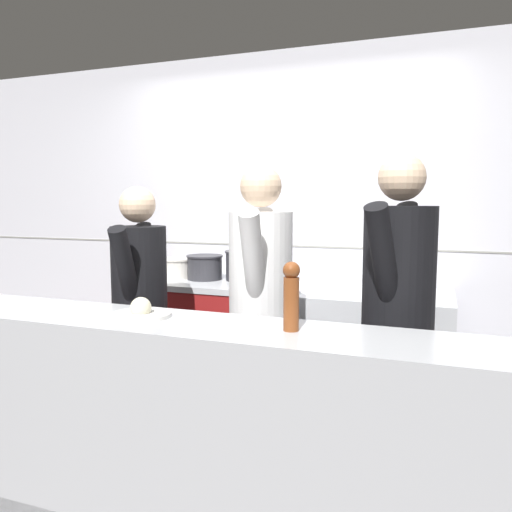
{
  "coord_description": "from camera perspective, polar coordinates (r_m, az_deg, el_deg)",
  "views": [
    {
      "loc": [
        1.12,
        -2.23,
        1.49
      ],
      "look_at": [
        0.06,
        0.66,
        1.15
      ],
      "focal_mm": 35.0,
      "sensor_mm": 36.0,
      "label": 1
    }
  ],
  "objects": [
    {
      "name": "pass_counter",
      "position": [
        2.33,
        -5.79,
        -19.43
      ],
      "size": [
        2.77,
        0.45,
        0.97
      ],
      "color": "#B7BABF",
      "rests_on": "ground_plane"
    },
    {
      "name": "braising_pot",
      "position": [
        3.6,
        -1.45,
        -1.01
      ],
      "size": [
        0.27,
        0.27,
        0.21
      ],
      "color": "#2D2D33",
      "rests_on": "oven_range"
    },
    {
      "name": "chefs_knife",
      "position": [
        3.27,
        4.14,
        -4.07
      ],
      "size": [
        0.38,
        0.2,
        0.02
      ],
      "color": "#B7BABF",
      "rests_on": "prep_counter"
    },
    {
      "name": "ground_plane",
      "position": [
        2.9,
        -6.1,
        -24.61
      ],
      "size": [
        14.0,
        14.0,
        0.0
      ],
      "primitive_type": "plane",
      "color": "#383333"
    },
    {
      "name": "wall_back_tiled",
      "position": [
        3.83,
        3.21,
        3.45
      ],
      "size": [
        8.0,
        0.06,
        2.6
      ],
      "color": "silver",
      "rests_on": "ground_plane"
    },
    {
      "name": "stock_pot",
      "position": [
        3.76,
        -9.1,
        -1.29
      ],
      "size": [
        0.27,
        0.27,
        0.15
      ],
      "color": "beige",
      "rests_on": "oven_range"
    },
    {
      "name": "chef_line",
      "position": [
        2.57,
        15.89,
        -5.97
      ],
      "size": [
        0.43,
        0.75,
        1.72
      ],
      "rotation": [
        0.0,
        0.0,
        -0.26
      ],
      "color": "black",
      "rests_on": "ground_plane"
    },
    {
      "name": "pepper_mill",
      "position": [
        2.02,
        4.05,
        -4.43
      ],
      "size": [
        0.07,
        0.07,
        0.28
      ],
      "color": "brown",
      "rests_on": "pass_counter"
    },
    {
      "name": "sauce_pot",
      "position": [
        3.66,
        -5.88,
        -1.2
      ],
      "size": [
        0.27,
        0.27,
        0.18
      ],
      "color": "#2D2D33",
      "rests_on": "oven_range"
    },
    {
      "name": "chef_head_cook",
      "position": [
        3.02,
        -13.11,
        -5.6
      ],
      "size": [
        0.38,
        0.69,
        1.57
      ],
      "rotation": [
        0.0,
        0.0,
        0.21
      ],
      "color": "black",
      "rests_on": "ground_plane"
    },
    {
      "name": "chef_sous",
      "position": [
        2.71,
        0.53,
        -5.52
      ],
      "size": [
        0.39,
        0.74,
        1.68
      ],
      "rotation": [
        0.0,
        0.0,
        0.16
      ],
      "color": "black",
      "rests_on": "ground_plane"
    },
    {
      "name": "mixing_bowl_steel",
      "position": [
        3.42,
        7.67,
        -2.91
      ],
      "size": [
        0.28,
        0.28,
        0.1
      ],
      "color": "#B7BABF",
      "rests_on": "prep_counter"
    },
    {
      "name": "prep_counter",
      "position": [
        3.46,
        11.38,
        -11.4
      ],
      "size": [
        1.2,
        0.65,
        0.9
      ],
      "color": "#B7BABF",
      "rests_on": "ground_plane"
    },
    {
      "name": "oven_range",
      "position": [
        3.76,
        -5.34,
        -9.6
      ],
      "size": [
        0.85,
        0.71,
        0.92
      ],
      "color": "maroon",
      "rests_on": "ground_plane"
    },
    {
      "name": "plated_dish_main",
      "position": [
        2.34,
        -13.02,
        -6.26
      ],
      "size": [
        0.27,
        0.27,
        0.1
      ],
      "color": "white",
      "rests_on": "pass_counter"
    }
  ]
}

